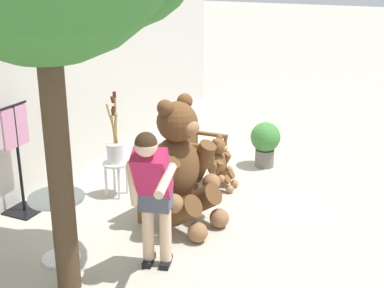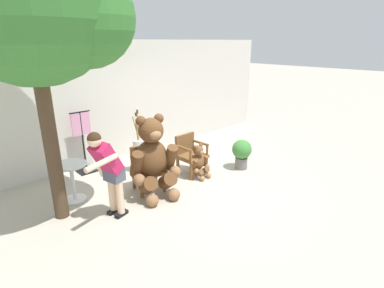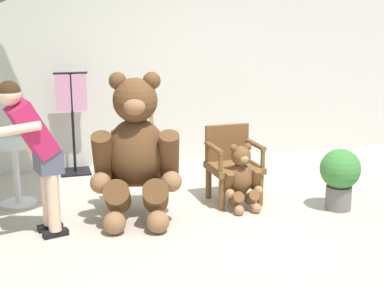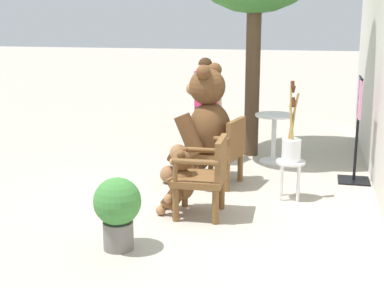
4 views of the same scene
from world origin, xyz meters
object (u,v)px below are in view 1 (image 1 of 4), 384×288
Objects in this scene: teddy_bear_small at (219,163)px; clothing_display_stand at (19,157)px; wooden_chair_left at (162,183)px; round_side_table at (58,221)px; potted_plant at (265,141)px; wooden_chair_right at (200,153)px; white_stool at (116,170)px; person_visitor at (153,187)px; brush_bucket at (115,148)px; teddy_bear_large at (181,165)px.

clothing_display_stand is at bearing 130.70° from teddy_bear_small.
round_side_table is at bearing 156.85° from wooden_chair_left.
wooden_chair_right is at bearing 149.65° from potted_plant.
white_stool is 1.64m from round_side_table.
round_side_table is at bearing -122.68° from clothing_display_stand.
wooden_chair_left is 1.87× the size of white_stool.
round_side_table is (-0.23, 0.98, -0.46)m from person_visitor.
clothing_display_stand is at bearing 57.32° from round_side_table.
wooden_chair_left is 0.92× the size of brush_bucket.
wooden_chair_right is 1.87× the size of white_stool.
wooden_chair_right is 0.92× the size of brush_bucket.
teddy_bear_small is 1.37m from white_stool.
teddy_bear_large is 1.22m from teddy_bear_small.
round_side_table is 3.57m from potted_plant.
wooden_chair_left is 1.18× the size of teddy_bear_small.
teddy_bear_small is 1.07× the size of potted_plant.
brush_bucket is 2.32m from potted_plant.
clothing_display_stand is (-2.68, 2.24, 0.32)m from potted_plant.
brush_bucket reaches higher than wooden_chair_right.
wooden_chair_right is at bearing 12.86° from teddy_bear_large.
person_visitor is (-1.02, -0.44, 0.45)m from wooden_chair_left.
teddy_bear_small is (0.00, -0.28, -0.10)m from wooden_chair_right.
brush_bucket is 1.19m from clothing_display_stand.
teddy_bear_small is 1.01× the size of round_side_table.
brush_bucket is at bearing -41.36° from clothing_display_stand.
clothing_display_stand is (-0.53, 1.64, 0.26)m from wooden_chair_left.
brush_bucket is at bearing 11.52° from round_side_table.
person_visitor is (-0.99, -0.18, 0.16)m from teddy_bear_large.
teddy_bear_large reaches higher than teddy_bear_small.
person_visitor is at bearing -156.52° from wooden_chair_left.
wooden_chair_right is 1.21m from teddy_bear_large.
white_stool is 1.24m from clothing_display_stand.
clothing_display_stand is at bearing 138.64° from brush_bucket.
wooden_chair_left is 1.19× the size of round_side_table.
brush_bucket reaches higher than round_side_table.
teddy_bear_large is at bearing -75.23° from clothing_display_stand.
teddy_bear_large is 1.01× the size of person_visitor.
teddy_bear_large is 1.25m from white_stool.
wooden_chair_right is 1.19× the size of round_side_table.
clothing_display_stand is at bearing 140.04° from potted_plant.
brush_bucket is (-0.76, 0.86, 0.19)m from wooden_chair_right.
clothing_display_stand reaches higher than white_stool.
brush_bucket is at bearing 70.88° from teddy_bear_large.
person_visitor is (-2.14, -0.44, 0.45)m from wooden_chair_right.
round_side_table is at bearing 146.84° from teddy_bear_large.
white_stool is at bearing -41.37° from clothing_display_stand.
white_stool is (1.37, 1.30, -0.55)m from person_visitor.
teddy_bear_small is 0.54× the size of clothing_display_stand.
white_stool is 0.30m from brush_bucket.
teddy_bear_large reaches higher than round_side_table.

